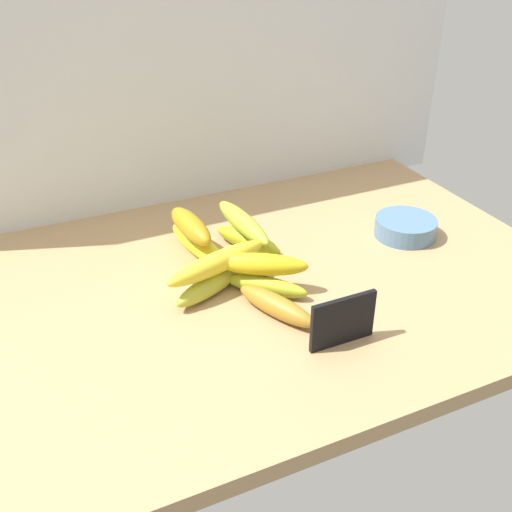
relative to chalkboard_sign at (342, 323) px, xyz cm
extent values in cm
cube|color=tan|center=(-2.68, 21.12, -5.36)|extent=(110.00, 76.00, 3.00)
cube|color=silver|center=(-2.68, 60.12, 28.14)|extent=(130.00, 2.00, 70.00)
cube|color=black|center=(0.00, -0.07, 0.34)|extent=(11.00, 0.80, 8.40)
cube|color=#8F5E46|center=(0.00, 0.73, -3.56)|extent=(9.90, 1.20, 0.60)
cylinder|color=#4F759B|center=(29.89, 24.01, -1.97)|extent=(12.35, 12.35, 3.78)
ellipsoid|color=#ABB828|center=(-4.92, 17.23, -2.22)|extent=(13.30, 13.24, 3.27)
ellipsoid|color=yellow|center=(-10.64, 34.06, -1.85)|extent=(7.66, 20.67, 4.01)
ellipsoid|color=#A27524|center=(-5.93, 10.61, -2.00)|extent=(9.73, 16.05, 3.71)
ellipsoid|color=#ADB423|center=(-1.30, 32.38, -1.95)|extent=(10.45, 15.59, 3.80)
ellipsoid|color=#AAAF2F|center=(-13.30, 20.77, -2.04)|extent=(16.52, 10.30, 3.63)
ellipsoid|color=gold|center=(-5.00, 18.51, 1.36)|extent=(16.03, 11.65, 3.90)
ellipsoid|color=#A3BF33|center=(-2.00, 33.16, 1.81)|extent=(4.97, 19.61, 3.72)
ellipsoid|color=yellow|center=(-11.90, 21.70, 1.67)|extent=(21.06, 9.74, 3.79)
ellipsoid|color=#A68117|center=(-11.92, 35.03, 2.35)|extent=(5.77, 15.34, 4.39)
camera|label=1|loc=(-43.26, -62.26, 56.67)|focal=42.91mm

